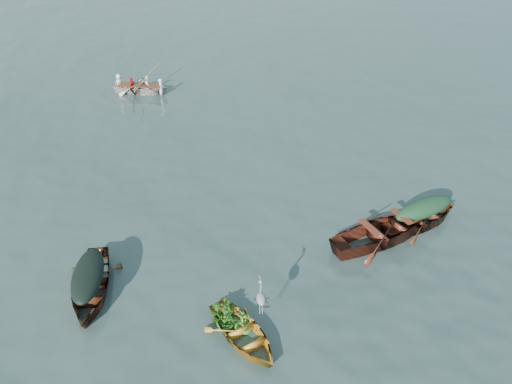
% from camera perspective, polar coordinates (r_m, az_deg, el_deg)
% --- Properties ---
extents(ground, '(140.00, 140.00, 0.00)m').
position_cam_1_polar(ground, '(13.29, 4.46, -11.24)').
color(ground, '#30433F').
rests_on(ground, ground).
extents(yellow_dinghy, '(2.52, 3.10, 0.75)m').
position_cam_1_polar(yellow_dinghy, '(12.18, -1.47, -16.53)').
color(yellow_dinghy, '#B97C24').
rests_on(yellow_dinghy, ground).
extents(dark_covered_boat, '(1.49, 3.78, 0.94)m').
position_cam_1_polar(dark_covered_boat, '(13.86, -18.20, -10.94)').
color(dark_covered_boat, '#553113').
rests_on(dark_covered_boat, ground).
extents(green_tarp_boat, '(4.10, 2.71, 0.89)m').
position_cam_1_polar(green_tarp_boat, '(16.17, 18.24, -3.68)').
color(green_tarp_boat, '#522113').
rests_on(green_tarp_boat, ground).
extents(open_wooden_boat, '(5.02, 3.14, 1.15)m').
position_cam_1_polar(open_wooden_boat, '(15.25, 14.22, -5.43)').
color(open_wooden_boat, '#572315').
rests_on(open_wooden_boat, ground).
extents(rowed_boat, '(3.90, 1.99, 0.86)m').
position_cam_1_polar(rowed_boat, '(25.12, -12.99, 10.95)').
color(rowed_boat, beige).
rests_on(rowed_boat, ground).
extents(dark_tarp_cover, '(0.82, 2.08, 0.40)m').
position_cam_1_polar(dark_tarp_cover, '(13.42, -18.70, -8.89)').
color(dark_tarp_cover, black).
rests_on(dark_tarp_cover, dark_covered_boat).
extents(green_tarp_cover, '(2.25, 1.49, 0.52)m').
position_cam_1_polar(green_tarp_cover, '(15.77, 18.69, -1.63)').
color(green_tarp_cover, '#16381E').
rests_on(green_tarp_cover, green_tarp_boat).
extents(thwart_benches, '(2.56, 1.71, 0.04)m').
position_cam_1_polar(thwart_benches, '(14.89, 14.54, -3.65)').
color(thwart_benches, '#4D2012').
rests_on(thwart_benches, open_wooden_boat).
extents(heron, '(0.44, 0.49, 0.92)m').
position_cam_1_polar(heron, '(11.80, 0.59, -12.58)').
color(heron, gray).
rests_on(heron, yellow_dinghy).
extents(dinghy_weeds, '(1.06, 1.13, 0.60)m').
position_cam_1_polar(dinghy_weeds, '(12.00, -2.93, -12.75)').
color(dinghy_weeds, '#2E641A').
rests_on(dinghy_weeds, yellow_dinghy).
extents(rowers, '(2.78, 1.61, 0.76)m').
position_cam_1_polar(rowers, '(24.83, -13.23, 12.67)').
color(rowers, white).
rests_on(rowers, rowed_boat).
extents(oars, '(1.21, 2.67, 0.06)m').
position_cam_1_polar(oars, '(24.96, -13.12, 11.92)').
color(oars, '#A86C3F').
rests_on(oars, rowed_boat).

